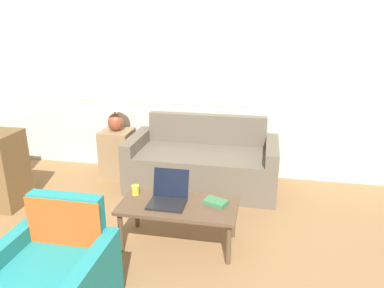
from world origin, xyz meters
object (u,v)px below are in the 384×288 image
(couch, at_px, (203,164))
(armchair, at_px, (51,288))
(coffee_table, at_px, (179,209))
(table_lamp, at_px, (115,108))
(cup_navy, at_px, (135,190))
(laptop, at_px, (168,196))
(book_red, at_px, (216,202))

(couch, height_order, armchair, couch)
(couch, bearing_deg, coffee_table, -90.05)
(table_lamp, distance_m, coffee_table, 1.89)
(cup_navy, bearing_deg, laptop, -14.13)
(coffee_table, distance_m, book_red, 0.33)
(coffee_table, xyz_separation_m, laptop, (-0.10, 0.02, 0.10))
(couch, bearing_deg, table_lamp, 173.02)
(table_lamp, height_order, coffee_table, table_lamp)
(coffee_table, height_order, laptop, laptop)
(couch, distance_m, book_red, 1.25)
(laptop, distance_m, cup_navy, 0.35)
(armchair, bearing_deg, table_lamp, 101.90)
(couch, relative_size, cup_navy, 19.39)
(book_red, bearing_deg, table_lamp, 137.35)
(table_lamp, bearing_deg, book_red, -42.65)
(table_lamp, xyz_separation_m, coffee_table, (1.14, -1.41, -0.53))
(cup_navy, relative_size, book_red, 0.40)
(couch, height_order, book_red, couch)
(coffee_table, bearing_deg, armchair, -120.78)
(book_red, bearing_deg, armchair, -130.27)
(coffee_table, bearing_deg, couch, 89.95)
(table_lamp, bearing_deg, coffee_table, -51.08)
(armchair, height_order, book_red, armchair)
(coffee_table, bearing_deg, table_lamp, 128.92)
(armchair, height_order, coffee_table, armchair)
(table_lamp, relative_size, book_red, 2.14)
(coffee_table, height_order, cup_navy, cup_navy)
(armchair, bearing_deg, book_red, 49.73)
(table_lamp, relative_size, laptop, 1.49)
(cup_navy, bearing_deg, book_red, -3.14)
(table_lamp, height_order, cup_navy, table_lamp)
(laptop, distance_m, book_red, 0.42)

